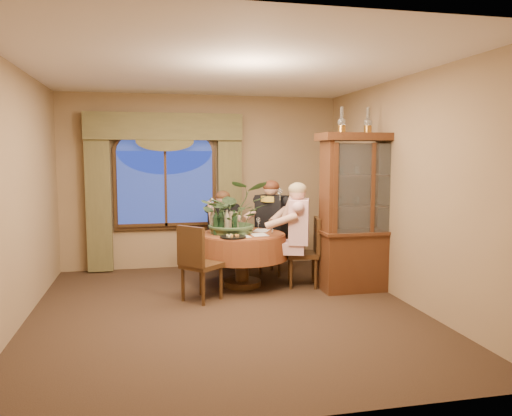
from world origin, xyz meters
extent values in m
plane|color=black|center=(0.00, 0.00, 0.00)|extent=(5.00, 5.00, 0.00)
plane|color=olive|center=(0.00, 2.50, 1.40)|extent=(4.50, 0.00, 4.50)
plane|color=olive|center=(2.25, 0.00, 1.40)|extent=(0.00, 5.00, 5.00)
plane|color=white|center=(0.00, 0.00, 2.80)|extent=(5.00, 5.00, 0.00)
cube|color=brown|center=(-1.63, 2.38, 1.18)|extent=(0.38, 0.14, 2.32)
cube|color=brown|center=(0.43, 2.38, 1.18)|extent=(0.38, 0.14, 2.32)
cylinder|color=maroon|center=(0.39, 1.09, 0.38)|extent=(1.61, 1.61, 0.75)
cube|color=#3D2012|center=(2.00, 0.56, 1.06)|extent=(1.32, 0.52, 2.12)
cube|color=black|center=(1.22, 0.90, 0.48)|extent=(0.50, 0.50, 0.96)
cube|color=black|center=(1.03, 1.71, 0.48)|extent=(0.59, 0.59, 0.96)
cube|color=black|center=(0.36, 2.01, 0.48)|extent=(0.44, 0.44, 0.96)
cube|color=black|center=(-0.23, 0.52, 0.48)|extent=(0.59, 0.59, 0.96)
imported|color=#395531|center=(0.30, 1.17, 1.37)|extent=(0.97, 1.08, 0.84)
imported|color=#596131|center=(0.46, 1.01, 0.77)|extent=(0.14, 0.14, 0.04)
cylinder|color=black|center=(0.21, 0.73, 0.76)|extent=(0.35, 0.35, 0.02)
cylinder|color=black|center=(0.28, 1.06, 0.92)|extent=(0.07, 0.07, 0.33)
cylinder|color=tan|center=(0.19, 1.12, 0.92)|extent=(0.07, 0.07, 0.33)
cylinder|color=black|center=(0.12, 1.22, 0.92)|extent=(0.07, 0.07, 0.33)
cylinder|color=black|center=(0.02, 1.01, 0.92)|extent=(0.07, 0.07, 0.33)
cylinder|color=tan|center=(-0.01, 1.20, 0.92)|extent=(0.07, 0.07, 0.33)
cylinder|color=black|center=(0.08, 1.05, 0.92)|extent=(0.07, 0.07, 0.33)
cube|color=white|center=(0.60, 0.90, 0.75)|extent=(0.23, 0.31, 0.00)
cube|color=white|center=(0.71, 1.26, 0.75)|extent=(0.33, 0.36, 0.00)
cube|color=white|center=(0.33, 0.83, 0.75)|extent=(0.25, 0.33, 0.00)
camera|label=1|loc=(-0.87, -5.67, 1.84)|focal=35.00mm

